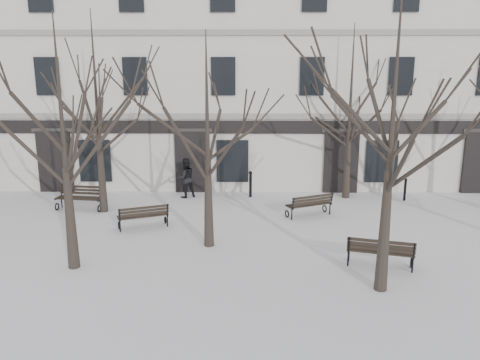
{
  "coord_description": "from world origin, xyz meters",
  "views": [
    {
      "loc": [
        -0.98,
        -13.67,
        5.65
      ],
      "look_at": [
        -1.18,
        3.0,
        1.74
      ],
      "focal_mm": 35.0,
      "sensor_mm": 36.0,
      "label": 1
    }
  ],
  "objects_px": {
    "tree_0": "(61,114)",
    "tree_1": "(207,116)",
    "tree_2": "(394,106)",
    "bench_1": "(143,215)",
    "bench_3": "(80,197)",
    "bench_4": "(310,204)",
    "bench_2": "(380,251)"
  },
  "relations": [
    {
      "from": "tree_0",
      "to": "tree_1",
      "type": "height_order",
      "value": "tree_0"
    },
    {
      "from": "tree_2",
      "to": "bench_1",
      "type": "bearing_deg",
      "value": 146.49
    },
    {
      "from": "bench_3",
      "to": "tree_1",
      "type": "bearing_deg",
      "value": -28.32
    },
    {
      "from": "bench_4",
      "to": "tree_0",
      "type": "bearing_deg",
      "value": 9.0
    },
    {
      "from": "bench_1",
      "to": "bench_2",
      "type": "xyz_separation_m",
      "value": [
        7.68,
        -3.42,
        0.02
      ]
    },
    {
      "from": "tree_0",
      "to": "bench_1",
      "type": "height_order",
      "value": "tree_0"
    },
    {
      "from": "bench_2",
      "to": "bench_4",
      "type": "bearing_deg",
      "value": -58.91
    },
    {
      "from": "bench_3",
      "to": "bench_4",
      "type": "height_order",
      "value": "bench_3"
    },
    {
      "from": "tree_0",
      "to": "bench_3",
      "type": "distance_m",
      "value": 7.33
    },
    {
      "from": "tree_1",
      "to": "bench_1",
      "type": "bearing_deg",
      "value": 146.14
    },
    {
      "from": "tree_0",
      "to": "bench_3",
      "type": "relative_size",
      "value": 3.55
    },
    {
      "from": "tree_1",
      "to": "bench_1",
      "type": "relative_size",
      "value": 3.61
    },
    {
      "from": "tree_1",
      "to": "bench_3",
      "type": "relative_size",
      "value": 3.39
    },
    {
      "from": "tree_1",
      "to": "bench_3",
      "type": "xyz_separation_m",
      "value": [
        -5.66,
        4.08,
        -3.75
      ]
    },
    {
      "from": "tree_1",
      "to": "bench_1",
      "type": "height_order",
      "value": "tree_1"
    },
    {
      "from": "bench_1",
      "to": "bench_3",
      "type": "distance_m",
      "value": 3.93
    },
    {
      "from": "bench_2",
      "to": "tree_1",
      "type": "bearing_deg",
      "value": -3.14
    },
    {
      "from": "bench_3",
      "to": "bench_4",
      "type": "xyz_separation_m",
      "value": [
        9.41,
        -0.85,
        -0.03
      ]
    },
    {
      "from": "tree_1",
      "to": "tree_2",
      "type": "xyz_separation_m",
      "value": [
        4.78,
        -3.14,
        0.53
      ]
    },
    {
      "from": "bench_1",
      "to": "bench_2",
      "type": "bearing_deg",
      "value": 134.01
    },
    {
      "from": "tree_0",
      "to": "bench_1",
      "type": "distance_m",
      "value": 5.47
    },
    {
      "from": "bench_1",
      "to": "tree_1",
      "type": "bearing_deg",
      "value": 124.12
    },
    {
      "from": "bench_4",
      "to": "tree_2",
      "type": "bearing_deg",
      "value": 74.54
    },
    {
      "from": "tree_0",
      "to": "bench_1",
      "type": "bearing_deg",
      "value": 69.67
    },
    {
      "from": "tree_1",
      "to": "bench_2",
      "type": "bearing_deg",
      "value": -18.42
    },
    {
      "from": "bench_1",
      "to": "bench_4",
      "type": "xyz_separation_m",
      "value": [
        6.28,
        1.53,
        0.01
      ]
    },
    {
      "from": "tree_0",
      "to": "bench_2",
      "type": "relative_size",
      "value": 3.6
    },
    {
      "from": "bench_3",
      "to": "bench_4",
      "type": "bearing_deg",
      "value": 2.31
    },
    {
      "from": "tree_2",
      "to": "tree_0",
      "type": "bearing_deg",
      "value": 171.22
    },
    {
      "from": "tree_0",
      "to": "bench_2",
      "type": "distance_m",
      "value": 9.82
    },
    {
      "from": "bench_2",
      "to": "bench_4",
      "type": "distance_m",
      "value": 5.14
    },
    {
      "from": "bench_2",
      "to": "bench_3",
      "type": "height_order",
      "value": "bench_3"
    }
  ]
}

